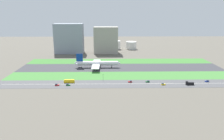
# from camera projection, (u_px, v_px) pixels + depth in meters

# --- Properties ---
(ground_plane) EXTENTS (800.00, 800.00, 0.00)m
(ground_plane) POSITION_uv_depth(u_px,v_px,m) (121.00, 67.00, 313.48)
(ground_plane) COLOR #5B564C
(runway) EXTENTS (280.00, 46.00, 0.10)m
(runway) POSITION_uv_depth(u_px,v_px,m) (121.00, 67.00, 313.47)
(runway) COLOR #38383D
(runway) RESTS_ON ground_plane
(grass_median_north) EXTENTS (280.00, 36.00, 0.10)m
(grass_median_north) POSITION_uv_depth(u_px,v_px,m) (119.00, 61.00, 353.11)
(grass_median_north) COLOR #3D7A33
(grass_median_north) RESTS_ON ground_plane
(grass_median_south) EXTENTS (280.00, 36.00, 0.10)m
(grass_median_south) POSITION_uv_depth(u_px,v_px,m) (123.00, 76.00, 273.82)
(grass_median_south) COLOR #427F38
(grass_median_south) RESTS_ON ground_plane
(highway) EXTENTS (280.00, 28.00, 0.10)m
(highway) POSITION_uv_depth(u_px,v_px,m) (124.00, 84.00, 242.87)
(highway) COLOR #4C4C4F
(highway) RESTS_ON ground_plane
(highway_centerline) EXTENTS (266.00, 0.50, 0.01)m
(highway_centerline) POSITION_uv_depth(u_px,v_px,m) (124.00, 84.00, 242.86)
(highway_centerline) COLOR silver
(highway_centerline) RESTS_ON highway
(airliner) EXTENTS (65.00, 56.00, 19.70)m
(airliner) POSITION_uv_depth(u_px,v_px,m) (96.00, 63.00, 311.31)
(airliner) COLOR white
(airliner) RESTS_ON runway
(car_4) EXTENTS (4.40, 1.80, 2.00)m
(car_4) POSITION_uv_depth(u_px,v_px,m) (148.00, 81.00, 247.94)
(car_4) COLOR #19662D
(car_4) RESTS_ON highway
(car_1) EXTENTS (4.40, 1.80, 2.00)m
(car_1) POSITION_uv_depth(u_px,v_px,m) (163.00, 84.00, 238.53)
(car_1) COLOR yellow
(car_1) RESTS_ON highway
(truck_0) EXTENTS (8.40, 2.50, 4.00)m
(truck_0) POSITION_uv_depth(u_px,v_px,m) (189.00, 83.00, 238.82)
(truck_0) COLOR black
(truck_0) RESTS_ON highway
(car_5) EXTENTS (4.40, 1.80, 2.00)m
(car_5) POSITION_uv_depth(u_px,v_px,m) (57.00, 85.00, 236.57)
(car_5) COLOR #B2191E
(car_5) RESTS_ON highway
(car_2) EXTENTS (4.40, 1.80, 2.00)m
(car_2) POSITION_uv_depth(u_px,v_px,m) (130.00, 82.00, 247.60)
(car_2) COLOR #B2191E
(car_2) RESTS_ON highway
(car_3) EXTENTS (4.40, 1.80, 2.00)m
(car_3) POSITION_uv_depth(u_px,v_px,m) (68.00, 85.00, 236.77)
(car_3) COLOR #19662D
(car_3) RESTS_ON highway
(car_0) EXTENTS (4.40, 1.80, 2.00)m
(car_0) POSITION_uv_depth(u_px,v_px,m) (207.00, 81.00, 249.09)
(car_0) COLOR navy
(car_0) RESTS_ON highway
(bus_0) EXTENTS (11.60, 2.50, 3.50)m
(bus_0) POSITION_uv_depth(u_px,v_px,m) (69.00, 81.00, 246.21)
(bus_0) COLOR yellow
(bus_0) RESTS_ON highway
(traffic_light) EXTENTS (0.36, 0.50, 7.20)m
(traffic_light) POSITION_uv_depth(u_px,v_px,m) (103.00, 77.00, 253.95)
(traffic_light) COLOR #4C4C51
(traffic_light) RESTS_ON highway
(terminal_building) EXTENTS (52.46, 26.48, 54.62)m
(terminal_building) POSITION_uv_depth(u_px,v_px,m) (69.00, 39.00, 415.22)
(terminal_building) COLOR gray
(terminal_building) RESTS_ON ground_plane
(hangar_building) EXTENTS (44.39, 25.27, 48.71)m
(hangar_building) POSITION_uv_depth(u_px,v_px,m) (106.00, 40.00, 417.16)
(hangar_building) COLOR #9E998E
(hangar_building) RESTS_ON ground_plane
(fuel_tank_west) EXTENTS (17.16, 17.16, 17.50)m
(fuel_tank_west) POSITION_uv_depth(u_px,v_px,m) (104.00, 45.00, 464.57)
(fuel_tank_west) COLOR silver
(fuel_tank_west) RESTS_ON ground_plane
(fuel_tank_centre) EXTENTS (20.21, 20.21, 17.26)m
(fuel_tank_centre) POSITION_uv_depth(u_px,v_px,m) (116.00, 45.00, 465.01)
(fuel_tank_centre) COLOR silver
(fuel_tank_centre) RESTS_ON ground_plane
(fuel_tank_east) EXTENTS (21.78, 21.78, 15.42)m
(fuel_tank_east) POSITION_uv_depth(u_px,v_px,m) (131.00, 45.00, 465.81)
(fuel_tank_east) COLOR silver
(fuel_tank_east) RESTS_ON ground_plane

